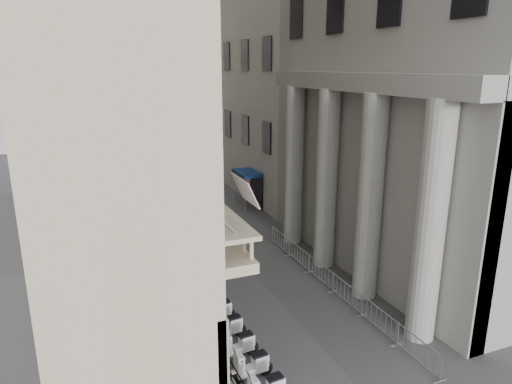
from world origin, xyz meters
The scene contains 30 objects.
far_building centered at (0.00, 48.00, 15.00)m, with size 22.00×10.00×30.00m, color beige.
iron_fence centered at (-4.30, 18.00, 0.00)m, with size 0.30×28.00×1.40m, color black, non-canonical shape.
blue_awning centered at (4.15, 26.00, 0.00)m, with size 1.60×3.00×3.00m, color navy, non-canonical shape.
scooter_1 centered at (-3.38, 6.11, 0.00)m, with size 0.56×1.40×1.50m, color white, non-canonical shape.
scooter_2 centered at (-3.38, 7.49, 0.00)m, with size 0.56×1.40×1.50m, color white, non-canonical shape.
scooter_3 centered at (-3.38, 8.87, 0.00)m, with size 0.56×1.40×1.50m, color white, non-canonical shape.
scooter_4 centered at (-3.38, 10.25, 0.00)m, with size 0.56×1.40×1.50m, color white, non-canonical shape.
scooter_5 centered at (-3.38, 11.63, 0.00)m, with size 0.56×1.40×1.50m, color white, non-canonical shape.
scooter_6 centered at (-3.38, 13.01, 0.00)m, with size 0.56×1.40×1.50m, color white, non-canonical shape.
scooter_7 centered at (-3.38, 14.39, 0.00)m, with size 0.56×1.40×1.50m, color white, non-canonical shape.
scooter_8 centered at (-3.38, 15.78, 0.00)m, with size 0.56×1.40×1.50m, color white, non-canonical shape.
scooter_9 centered at (-3.38, 17.16, 0.00)m, with size 0.56×1.40×1.50m, color white, non-canonical shape.
scooter_10 centered at (-3.38, 18.54, 0.00)m, with size 0.56×1.40×1.50m, color white, non-canonical shape.
scooter_11 centered at (-3.38, 19.92, 0.00)m, with size 0.56×1.40×1.50m, color white, non-canonical shape.
scooter_12 centered at (-3.38, 21.30, 0.00)m, with size 0.56×1.40×1.50m, color white, non-canonical shape.
scooter_13 centered at (-3.38, 22.68, 0.00)m, with size 0.56×1.40×1.50m, color white, non-canonical shape.
scooter_14 centered at (-3.38, 24.06, 0.00)m, with size 0.56×1.40×1.50m, color white, non-canonical shape.
scooter_15 centered at (-3.38, 25.44, 0.00)m, with size 0.56×1.40×1.50m, color white, non-canonical shape.
barrier_0 centered at (2.93, 4.56, 0.00)m, with size 0.60×2.40×1.10m, color #A5A7AC, non-canonical shape.
barrier_1 centered at (2.93, 7.06, 0.00)m, with size 0.60×2.40×1.10m, color #A5A7AC, non-canonical shape.
barrier_2 centered at (2.93, 9.56, 0.00)m, with size 0.60×2.40×1.10m, color #A5A7AC, non-canonical shape.
barrier_3 centered at (2.93, 12.06, 0.00)m, with size 0.60×2.40×1.10m, color #A5A7AC, non-canonical shape.
barrier_4 centered at (2.93, 14.56, 0.00)m, with size 0.60×2.40×1.10m, color #A5A7AC, non-canonical shape.
barrier_5 centered at (2.93, 17.06, 0.00)m, with size 0.60×2.40×1.10m, color #A5A7AC, non-canonical shape.
security_tent centered at (-2.12, 29.66, 2.82)m, with size 4.15×4.15×3.38m.
street_lamp centered at (-3.92, 27.50, 4.71)m, with size 2.45×1.09×7.92m.
info_kiosk centered at (-4.19, 18.01, 0.99)m, with size 0.41×0.95×1.96m.
pedestrian_a centered at (1.67, 28.17, 0.88)m, with size 0.64×0.42×1.77m, color #0D0F34.
pedestrian_b centered at (0.90, 32.46, 0.91)m, with size 0.88×0.69×1.81m, color black.
pedestrian_c centered at (-0.83, 28.99, 0.78)m, with size 0.77×0.50×1.57m, color black.
Camera 1 is at (-8.66, -7.24, 11.11)m, focal length 32.00 mm.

